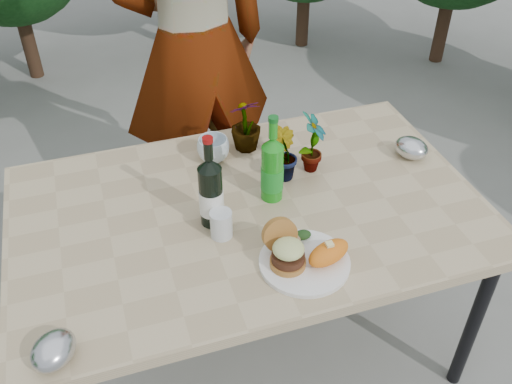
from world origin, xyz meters
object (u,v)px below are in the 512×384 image
object	(u,v)px
patio_table	(249,220)
person	(194,46)
wine_bottle	(211,193)
dinner_plate	(304,262)

from	to	relation	value
patio_table	person	bearing A→B (deg)	88.79
wine_bottle	person	world-z (taller)	person
patio_table	wine_bottle	bearing A→B (deg)	-166.97
patio_table	dinner_plate	bearing A→B (deg)	-75.00
patio_table	person	xyz separation A→B (m)	(0.02, 0.83, 0.28)
wine_bottle	person	bearing A→B (deg)	103.01
dinner_plate	person	size ratio (longest dim) A/B	0.14
patio_table	wine_bottle	size ratio (longest dim) A/B	4.79
dinner_plate	person	distance (m)	1.16
patio_table	person	world-z (taller)	person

